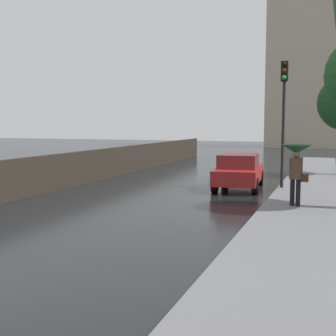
# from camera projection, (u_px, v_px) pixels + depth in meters

# --- Properties ---
(car_red_near_kerb) EXTENTS (1.98, 4.04, 1.43)m
(car_red_near_kerb) POSITION_uv_depth(u_px,v_px,m) (239.00, 171.00, 17.94)
(car_red_near_kerb) COLOR maroon
(car_red_near_kerb) RESTS_ON ground
(pedestrian_with_umbrella_near) EXTENTS (0.90, 0.90, 1.86)m
(pedestrian_with_umbrella_near) POSITION_uv_depth(u_px,v_px,m) (296.00, 159.00, 13.45)
(pedestrian_with_umbrella_near) COLOR black
(pedestrian_with_umbrella_near) RESTS_ON sidewalk_strip
(traffic_light) EXTENTS (0.26, 0.39, 4.85)m
(traffic_light) POSITION_uv_depth(u_px,v_px,m) (284.00, 102.00, 17.10)
(traffic_light) COLOR black
(traffic_light) RESTS_ON sidewalk_strip
(distant_tower) EXTENTS (10.68, 7.33, 21.96)m
(distant_tower) POSITION_uv_depth(u_px,v_px,m) (320.00, 45.00, 47.68)
(distant_tower) COLOR #B2A88E
(distant_tower) RESTS_ON ground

